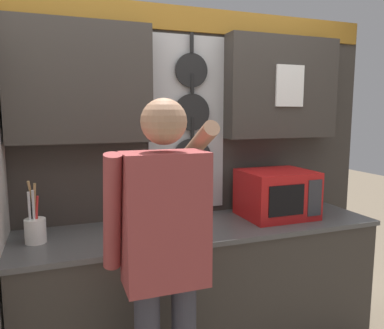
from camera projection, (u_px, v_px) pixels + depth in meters
The scene contains 6 objects.
base_cabinet_counter at pixel (203, 293), 2.43m from camera, with size 2.28×0.63×0.90m.
back_wall_unit at pixel (189, 138), 2.56m from camera, with size 2.85×0.22×2.30m.
microwave at pixel (276, 194), 2.56m from camera, with size 0.47×0.40×0.32m.
knife_block at pixel (136, 217), 2.23m from camera, with size 0.13×0.16×0.26m.
utensil_crock at pixel (35, 228), 2.05m from camera, with size 0.11×0.11×0.35m.
person at pixel (164, 247), 1.73m from camera, with size 0.54×0.62×1.68m.
Camera 1 is at (-0.86, -2.13, 1.62)m, focal length 35.00 mm.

